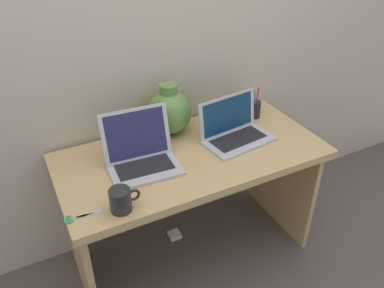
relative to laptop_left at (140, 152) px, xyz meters
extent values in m
plane|color=#564C47|center=(0.26, -0.03, -0.78)|extent=(6.00, 6.00, 0.00)
cube|color=#BCAD99|center=(0.26, 0.33, 0.42)|extent=(4.40, 0.04, 2.40)
cube|color=tan|center=(0.26, -0.03, -0.09)|extent=(1.31, 0.64, 0.04)
cube|color=tan|center=(-0.36, -0.03, -0.44)|extent=(0.03, 0.54, 0.67)
cube|color=tan|center=(0.87, -0.03, -0.44)|extent=(0.03, 0.54, 0.67)
cube|color=#B2B2B7|center=(0.00, -0.04, -0.06)|extent=(0.34, 0.27, 0.01)
cube|color=black|center=(0.00, -0.04, -0.05)|extent=(0.27, 0.17, 0.00)
cube|color=#B2B2B7|center=(0.00, 0.05, 0.07)|extent=(0.33, 0.10, 0.24)
cube|color=#23234C|center=(0.00, 0.05, 0.07)|extent=(0.29, 0.09, 0.21)
cube|color=#B2B2B7|center=(0.51, -0.04, -0.06)|extent=(0.38, 0.26, 0.01)
cube|color=black|center=(0.51, -0.04, -0.05)|extent=(0.30, 0.16, 0.00)
cube|color=#B2B2B7|center=(0.50, 0.05, 0.05)|extent=(0.36, 0.08, 0.20)
cube|color=navy|center=(0.50, 0.05, 0.05)|extent=(0.31, 0.07, 0.18)
ellipsoid|color=#5B843D|center=(0.24, 0.21, 0.05)|extent=(0.23, 0.23, 0.23)
cylinder|color=#5B843D|center=(0.24, 0.21, 0.18)|extent=(0.09, 0.09, 0.05)
cylinder|color=black|center=(-0.18, -0.27, -0.02)|extent=(0.09, 0.09, 0.10)
torus|color=black|center=(-0.13, -0.27, -0.01)|extent=(0.06, 0.01, 0.06)
cylinder|color=black|center=(0.74, 0.14, -0.02)|extent=(0.07, 0.07, 0.09)
cylinder|color=#4CA566|center=(0.73, 0.13, 0.03)|extent=(0.02, 0.01, 0.14)
cylinder|color=#D83359|center=(0.75, 0.14, 0.04)|extent=(0.01, 0.02, 0.15)
cube|color=#B7B7BC|center=(-0.31, -0.23, -0.06)|extent=(0.10, 0.01, 0.00)
cube|color=#B7B7BC|center=(-0.31, -0.24, -0.06)|extent=(0.10, 0.03, 0.00)
torus|color=#4CA566|center=(-0.39, -0.24, -0.06)|extent=(0.03, 0.03, 0.01)
torus|color=#4CA566|center=(-0.39, -0.22, -0.06)|extent=(0.03, 0.04, 0.01)
cube|color=white|center=(0.21, 0.13, -0.76)|extent=(0.07, 0.07, 0.03)
camera|label=1|loc=(-0.47, -1.44, 1.01)|focal=36.42mm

